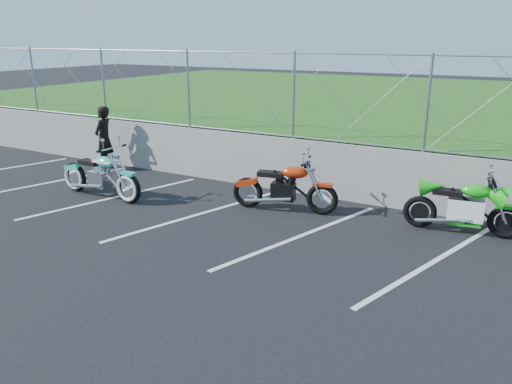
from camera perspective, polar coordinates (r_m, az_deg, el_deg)
The scene contains 9 objects.
ground at distance 9.91m, azimuth -9.89°, elevation -4.26°, with size 90.00×90.00×0.00m, color black.
retaining_wall at distance 12.49m, azimuth -0.00°, elevation 3.66°, with size 30.00×0.22×1.30m, color slate.
grass_field at distance 21.64m, azimuth 13.11°, elevation 9.07°, with size 30.00×20.00×1.30m, color #1F4E14.
chain_link_fence at distance 12.20m, azimuth -0.00°, elevation 11.21°, with size 28.00×0.03×2.00m.
parking_lines at distance 10.04m, azimuth -0.93°, elevation -3.69°, with size 18.29×4.31×0.01m.
cruiser_turquoise at distance 12.10m, azimuth -17.28°, elevation 1.67°, with size 2.49×0.79×1.24m.
naked_orange at distance 10.66m, azimuth 3.42°, elevation 0.35°, with size 2.30×0.78×1.16m.
sportbike_green at distance 10.24m, azimuth 22.70°, elevation -1.80°, with size 2.17×0.77×1.12m.
person_standing at distance 14.58m, azimuth -16.99°, elevation 5.87°, with size 0.65×0.43×1.78m, color black.
Camera 1 is at (5.88, -7.11, 3.61)m, focal length 35.00 mm.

